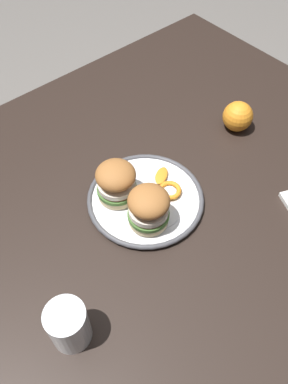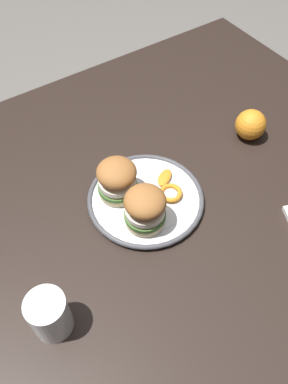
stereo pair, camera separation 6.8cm
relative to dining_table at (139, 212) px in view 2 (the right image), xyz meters
The scene contains 9 objects.
ground_plane 0.67m from the dining_table, ahead, with size 8.00×8.00×0.00m, color slate.
dining_table is the anchor object (origin of this frame).
dinner_plate 0.10m from the dining_table, 80.87° to the left, with size 0.28×0.28×0.02m.
sandwich_half_left 0.18m from the dining_table, 65.39° to the left, with size 0.10×0.10×0.10m.
sandwich_half_right 0.16m from the dining_table, 21.67° to the right, with size 0.11×0.11×0.10m.
orange_peel_curled 0.13m from the dining_table, 133.60° to the left, with size 0.08×0.08×0.01m.
orange_peel_strip_long 0.13m from the dining_table, behind, with size 0.06×0.05×0.01m.
drinking_glass 0.39m from the dining_table, 29.60° to the left, with size 0.08×0.08×0.11m.
whole_orange 0.38m from the dining_table, behind, with size 0.08×0.08×0.08m, color orange.
Camera 2 is at (0.31, 0.49, 1.53)m, focal length 36.39 mm.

